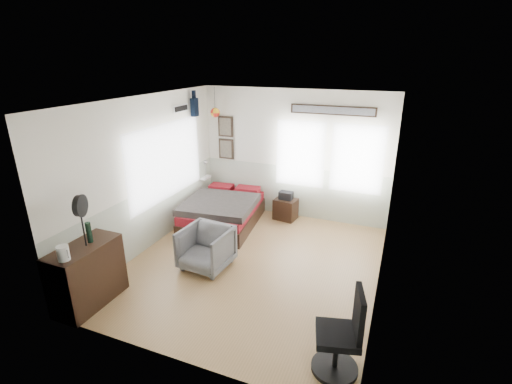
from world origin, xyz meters
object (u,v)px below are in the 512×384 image
(nightstand, at_px, (286,209))
(dresser, at_px, (87,275))
(bed, at_px, (223,212))
(armchair, at_px, (206,248))
(task_chair, at_px, (342,340))

(nightstand, bearing_deg, dresser, -105.63)
(bed, distance_m, nightstand, 1.35)
(armchair, bearing_deg, dresser, -121.91)
(dresser, bearing_deg, task_chair, 1.59)
(dresser, distance_m, armchair, 1.79)
(dresser, bearing_deg, armchair, 53.58)
(task_chair, bearing_deg, armchair, 136.53)
(bed, xyz_separation_m, nightstand, (1.11, 0.77, -0.06))
(dresser, height_order, nightstand, dresser)
(bed, height_order, nightstand, bed)
(armchair, distance_m, nightstand, 2.42)
(dresser, bearing_deg, nightstand, 66.00)
(nightstand, xyz_separation_m, task_chair, (1.81, -3.68, 0.20))
(bed, xyz_separation_m, dresser, (-0.58, -3.01, 0.16))
(bed, height_order, task_chair, task_chair)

